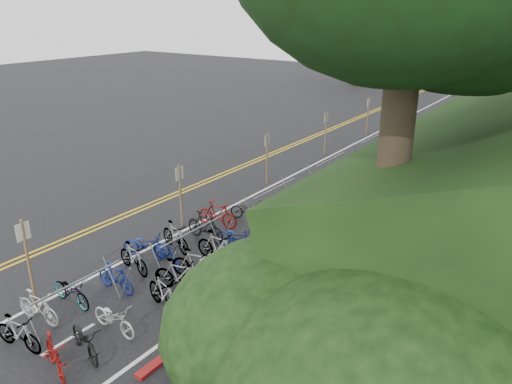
% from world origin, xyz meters
% --- Properties ---
extents(ground, '(120.00, 120.00, 0.00)m').
position_xyz_m(ground, '(0.00, 0.00, 0.00)').
color(ground, black).
rests_on(ground, ground).
extents(road_markings, '(7.47, 80.00, 0.01)m').
position_xyz_m(road_markings, '(0.63, 10.10, 0.00)').
color(road_markings, gold).
rests_on(road_markings, ground).
extents(red_curb, '(0.25, 28.00, 0.10)m').
position_xyz_m(red_curb, '(5.70, 12.00, 0.05)').
color(red_curb, maroon).
rests_on(red_curb, ground).
extents(bike_rack_front, '(1.19, 2.79, 1.27)m').
position_xyz_m(bike_rack_front, '(2.76, -1.28, 0.91)').
color(bike_rack_front, gray).
rests_on(bike_rack_front, ground).
extents(bike_racks_rest, '(1.14, 23.00, 1.17)m').
position_xyz_m(bike_racks_rest, '(3.00, 13.00, 0.85)').
color(bike_racks_rest, gray).
rests_on(bike_racks_rest, ground).
extents(signpost_near, '(0.08, 0.40, 2.74)m').
position_xyz_m(signpost_near, '(1.07, -1.62, 1.56)').
color(signpost_near, brown).
rests_on(signpost_near, ground).
extents(signposts_rest, '(0.08, 18.40, 2.50)m').
position_xyz_m(signposts_rest, '(0.60, 14.00, 1.43)').
color(signposts_rest, brown).
rests_on(signposts_rest, ground).
extents(bike_front, '(1.22, 1.82, 0.91)m').
position_xyz_m(bike_front, '(1.40, 2.38, 0.45)').
color(bike_front, navy).
rests_on(bike_front, ground).
extents(bike_valet, '(3.30, 11.61, 1.09)m').
position_xyz_m(bike_valet, '(3.03, 2.07, 0.48)').
color(bike_valet, slate).
rests_on(bike_valet, ground).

